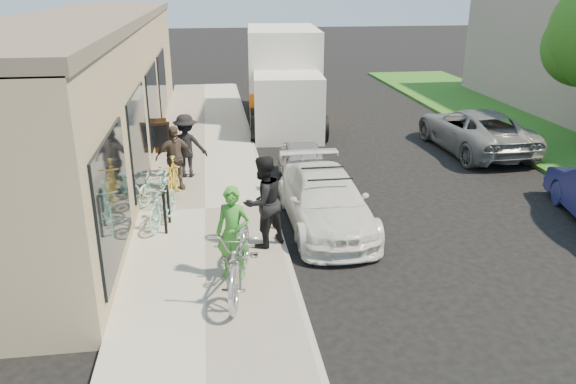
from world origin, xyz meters
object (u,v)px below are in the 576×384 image
sandwich_board (159,136)px  moving_truck (284,81)px  sedan_silver (304,166)px  man_standing (263,202)px  bike_rack (166,205)px  cruiser_bike_a (163,203)px  sedan_white (325,200)px  cruiser_bike_c (172,180)px  bystander_b (174,158)px  woman_rider (233,233)px  bystander_a (186,146)px  tandem_bike (240,254)px  far_car_gray (474,130)px  cruiser_bike_b (157,183)px

sandwich_board → moving_truck: (4.44, 4.45, 0.87)m
sedan_silver → man_standing: size_ratio=1.74×
bike_rack → sedan_silver: size_ratio=0.27×
cruiser_bike_a → moving_truck: bearing=84.8°
sedan_white → cruiser_bike_c: (-3.37, 1.72, 0.04)m
bike_rack → bystander_b: 2.47m
bystander_b → woman_rider: bearing=-94.5°
woman_rider → man_standing: 1.37m
sedan_white → man_standing: 1.87m
woman_rider → bystander_a: bystander_a is taller
woman_rider → bystander_b: woman_rider is taller
tandem_bike → bystander_b: 5.34m
tandem_bike → moving_truck: bearing=89.0°
bike_rack → cruiser_bike_a: 0.23m
sandwich_board → sedan_white: bearing=-69.0°
sedan_white → bystander_b: bystander_b is taller
bystander_b → sedan_silver: bearing=-15.9°
cruiser_bike_a → bystander_b: 2.27m
bystander_a → bystander_b: size_ratio=1.04×
sedan_silver → cruiser_bike_c: size_ratio=1.92×
far_car_gray → tandem_bike: (-7.89, -7.87, 0.11)m
moving_truck → cruiser_bike_a: (-3.94, -10.06, -0.89)m
sandwich_board → woman_rider: woman_rider is taller
cruiser_bike_c → bystander_a: 1.76m
woman_rider → cruiser_bike_c: 4.21m
sedan_silver → cruiser_bike_a: cruiser_bike_a is taller
sedan_white → sedan_silver: sedan_white is taller
bike_rack → tandem_bike: (1.40, -2.72, 0.11)m
bystander_a → bystander_b: bearing=80.6°
bystander_b → sedan_white: bearing=-55.5°
tandem_bike → bystander_a: size_ratio=1.43×
far_car_gray → woman_rider: (-7.98, -7.46, 0.32)m
sedan_white → bystander_a: bearing=131.4°
sandwich_board → bystander_b: bearing=-92.4°
sandwich_board → sedan_white: sedan_white is taller
tandem_bike → man_standing: man_standing is taller
moving_truck → woman_rider: size_ratio=4.25×
tandem_bike → bystander_b: (-1.33, 5.17, 0.18)m
sandwich_board → bystander_b: 3.45m
cruiser_bike_b → sedan_silver: bearing=39.3°
cruiser_bike_a → bystander_a: (0.42, 3.18, 0.36)m
sedan_white → cruiser_bike_b: sedan_white is taller
cruiser_bike_b → bystander_a: size_ratio=0.95×
cruiser_bike_a → cruiser_bike_b: (-0.26, 1.55, -0.06)m
bike_rack → far_car_gray: 10.62m
bike_rack → man_standing: size_ratio=0.48×
bike_rack → cruiser_bike_c: bearing=88.8°
sedan_white → sedan_silver: 2.65m
sedan_white → sedan_silver: size_ratio=1.31×
bike_rack → sedan_silver: 4.30m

